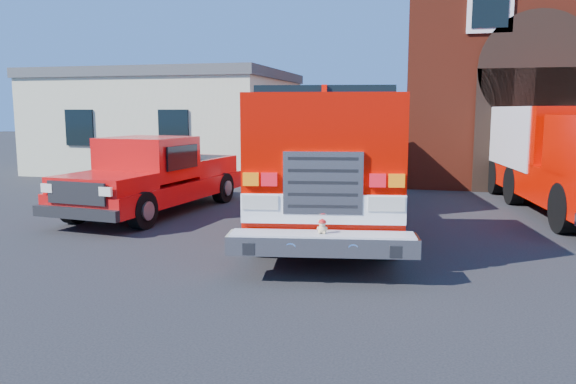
% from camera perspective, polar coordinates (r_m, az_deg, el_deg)
% --- Properties ---
extents(ground, '(100.00, 100.00, 0.00)m').
position_cam_1_polar(ground, '(10.97, 1.55, -5.85)').
color(ground, black).
rests_on(ground, ground).
extents(side_building, '(10.20, 8.20, 4.35)m').
position_cam_1_polar(side_building, '(25.98, -11.69, 7.11)').
color(side_building, beige).
rests_on(side_building, ground).
extents(fire_engine, '(4.47, 10.47, 3.12)m').
position_cam_1_polar(fire_engine, '(13.69, 3.96, 3.85)').
color(fire_engine, black).
rests_on(fire_engine, ground).
extents(pickup_truck, '(2.83, 6.30, 2.00)m').
position_cam_1_polar(pickup_truck, '(15.19, -13.37, 1.53)').
color(pickup_truck, black).
rests_on(pickup_truck, ground).
extents(secondary_truck, '(3.77, 8.85, 2.78)m').
position_cam_1_polar(secondary_truck, '(16.65, 26.75, 3.42)').
color(secondary_truck, black).
rests_on(secondary_truck, ground).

